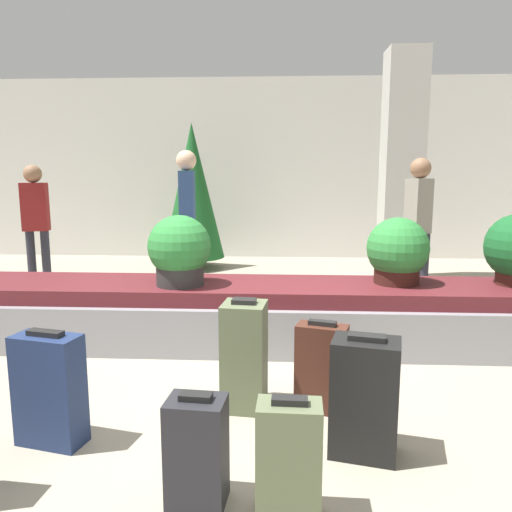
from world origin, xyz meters
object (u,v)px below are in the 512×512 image
at_px(traveler_1, 187,207).
at_px(decorated_tree, 193,191).
at_px(suitcase_2, 197,451).
at_px(suitcase_5, 49,390).
at_px(suitcase_0, 321,368).
at_px(suitcase_7, 289,461).
at_px(suitcase_6, 244,356).
at_px(pillar, 402,168).
at_px(potted_plant_1, 179,251).
at_px(traveler_0, 418,217).
at_px(suitcase_4, 365,397).
at_px(traveler_2, 36,216).
at_px(potted_plant_0, 398,252).

height_order(traveler_1, decorated_tree, decorated_tree).
distance_m(suitcase_2, suitcase_5, 1.04).
xyz_separation_m(suitcase_0, suitcase_7, (-0.22, -1.05, -0.01)).
bearing_deg(suitcase_6, pillar, 70.96).
xyz_separation_m(potted_plant_1, traveler_0, (2.51, 1.68, 0.17)).
distance_m(suitcase_6, potted_plant_1, 1.46).
xyz_separation_m(suitcase_0, traveler_1, (-1.47, 3.21, 0.82)).
height_order(suitcase_0, traveler_1, traveler_1).
height_order(potted_plant_1, decorated_tree, decorated_tree).
xyz_separation_m(suitcase_7, potted_plant_1, (-0.94, 2.26, 0.58)).
xyz_separation_m(suitcase_2, suitcase_6, (0.15, 0.98, 0.10)).
xyz_separation_m(pillar, suitcase_4, (-1.20, -4.61, -1.27)).
bearing_deg(traveler_0, suitcase_2, 21.70).
distance_m(pillar, suitcase_7, 5.57).
xyz_separation_m(traveler_0, traveler_2, (-4.83, 0.37, -0.05)).
xyz_separation_m(suitcase_7, traveler_1, (-1.25, 4.26, 0.83)).
bearing_deg(decorated_tree, suitcase_5, -88.65).
distance_m(suitcase_7, traveler_0, 4.31).
height_order(suitcase_7, traveler_1, traveler_1).
distance_m(suitcase_2, potted_plant_0, 2.81).
distance_m(suitcase_4, suitcase_5, 1.77).
relative_size(traveler_0, decorated_tree, 0.74).
bearing_deg(traveler_0, pillar, -133.97).
xyz_separation_m(suitcase_6, potted_plant_0, (1.27, 1.37, 0.48)).
distance_m(suitcase_4, potted_plant_0, 2.04).
relative_size(pillar, suitcase_4, 4.66).
height_order(potted_plant_1, traveler_2, traveler_2).
xyz_separation_m(suitcase_6, traveler_2, (-2.99, 3.25, 0.62)).
bearing_deg(suitcase_7, suitcase_6, 106.45).
bearing_deg(decorated_tree, traveler_2, -138.16).
distance_m(pillar, traveler_2, 5.00).
bearing_deg(suitcase_6, potted_plant_1, 124.87).
bearing_deg(suitcase_7, traveler_1, 108.03).
distance_m(suitcase_6, potted_plant_0, 1.93).
height_order(pillar, potted_plant_1, pillar).
relative_size(pillar, traveler_2, 1.95).
xyz_separation_m(suitcase_2, traveler_0, (1.99, 3.86, 0.77)).
bearing_deg(suitcase_2, decorated_tree, 104.95).
relative_size(suitcase_6, potted_plant_0, 1.24).
bearing_deg(suitcase_0, traveler_1, 131.16).
bearing_deg(potted_plant_0, traveler_1, 140.80).
xyz_separation_m(suitcase_4, potted_plant_1, (-1.36, 1.71, 0.53)).
bearing_deg(suitcase_2, suitcase_0, 60.96).
relative_size(potted_plant_1, traveler_0, 0.36).
distance_m(pillar, potted_plant_1, 3.94).
xyz_separation_m(pillar, traveler_2, (-4.89, -0.84, -0.62)).
relative_size(suitcase_4, traveler_2, 0.42).
xyz_separation_m(suitcase_5, suitcase_6, (1.07, 0.50, 0.03)).
bearing_deg(decorated_tree, suitcase_2, -79.78).
bearing_deg(decorated_tree, pillar, -13.78).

